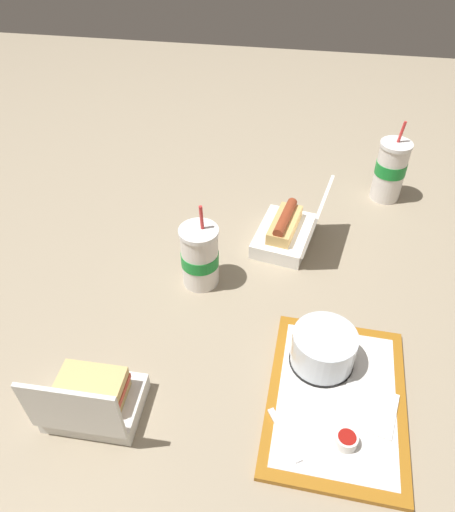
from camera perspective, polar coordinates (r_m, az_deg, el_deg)
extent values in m
plane|color=gray|center=(1.24, 1.66, -1.79)|extent=(3.20, 3.20, 0.00)
cube|color=#A56619|center=(1.02, 12.32, -15.66)|extent=(0.38, 0.27, 0.01)
cube|color=white|center=(1.01, 12.37, -15.46)|extent=(0.33, 0.23, 0.00)
cylinder|color=black|center=(1.05, 10.64, -11.63)|extent=(0.13, 0.13, 0.01)
cylinder|color=#512D19|center=(1.03, 10.85, -10.61)|extent=(0.10, 0.10, 0.05)
cylinder|color=silver|center=(1.02, 10.92, -10.26)|extent=(0.13, 0.13, 0.07)
cylinder|color=white|center=(0.95, 13.40, -19.82)|extent=(0.04, 0.04, 0.02)
cylinder|color=#9E140F|center=(0.95, 13.50, -19.52)|extent=(0.03, 0.03, 0.01)
cube|color=white|center=(1.01, 15.81, -16.40)|extent=(0.12, 0.12, 0.00)
cube|color=white|center=(0.95, 6.48, -19.61)|extent=(0.10, 0.07, 0.00)
cube|color=white|center=(1.32, 6.43, 2.33)|extent=(0.21, 0.16, 0.04)
cube|color=white|center=(1.26, 10.25, 4.49)|extent=(0.20, 0.07, 0.13)
cube|color=tan|center=(1.30, 6.54, 3.57)|extent=(0.16, 0.09, 0.03)
cylinder|color=brown|center=(1.28, 6.62, 4.41)|extent=(0.15, 0.05, 0.03)
cylinder|color=yellow|center=(1.28, 6.66, 4.74)|extent=(0.12, 0.03, 0.01)
cube|color=white|center=(1.01, -14.80, -15.89)|extent=(0.13, 0.17, 0.04)
cube|color=white|center=(0.90, -17.35, -16.64)|extent=(0.02, 0.17, 0.13)
cube|color=#DBB770|center=(0.98, -15.10, -14.94)|extent=(0.08, 0.12, 0.02)
cube|color=#D64C38|center=(0.97, -15.27, -14.40)|extent=(0.08, 0.12, 0.01)
cube|color=#DBB770|center=(0.96, -15.44, -13.86)|extent=(0.08, 0.12, 0.02)
cylinder|color=white|center=(1.16, -3.18, -0.23)|extent=(0.09, 0.09, 0.15)
cylinder|color=#198C33|center=(1.16, -3.18, -0.24)|extent=(0.09, 0.09, 0.03)
cylinder|color=white|center=(1.11, -3.33, 2.82)|extent=(0.09, 0.09, 0.01)
cylinder|color=red|center=(1.09, -3.00, 4.42)|extent=(0.01, 0.01, 0.06)
cylinder|color=white|center=(1.51, 18.04, 9.07)|extent=(0.08, 0.08, 0.17)
cylinder|color=#198C33|center=(1.51, 18.17, 9.58)|extent=(0.09, 0.09, 0.04)
cylinder|color=white|center=(1.47, 18.77, 11.97)|extent=(0.09, 0.09, 0.01)
cylinder|color=red|center=(1.46, 19.30, 13.24)|extent=(0.01, 0.01, 0.06)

